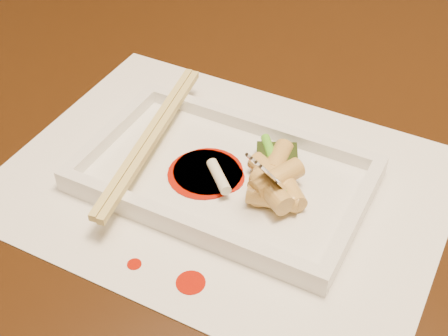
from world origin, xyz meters
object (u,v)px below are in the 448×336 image
at_px(plate_base, 224,179).
at_px(table, 309,225).
at_px(placemat, 224,183).
at_px(fork, 310,124).
at_px(chopstick_a, 147,135).

bearing_deg(plate_base, table, 51.20).
height_order(placemat, fork, fork).
distance_m(plate_base, fork, 0.11).
height_order(plate_base, fork, fork).
relative_size(plate_base, chopstick_a, 1.14).
relative_size(table, fork, 10.00).
bearing_deg(fork, plate_base, -165.58).
bearing_deg(table, plate_base, -128.80).
bearing_deg(placemat, plate_base, 0.00).
relative_size(chopstick_a, fork, 1.63).
relative_size(table, plate_base, 5.38).
bearing_deg(fork, placemat, -165.58).
bearing_deg(chopstick_a, fork, 6.75).
xyz_separation_m(table, placemat, (-0.06, -0.08, 0.10)).
distance_m(table, plate_base, 0.15).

